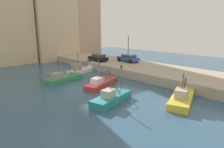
{
  "coord_description": "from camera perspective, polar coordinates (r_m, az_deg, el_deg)",
  "views": [
    {
      "loc": [
        -13.37,
        -17.74,
        7.12
      ],
      "look_at": [
        3.86,
        0.41,
        1.2
      ],
      "focal_mm": 30.69,
      "sensor_mm": 36.0,
      "label": 1
    }
  ],
  "objects": [
    {
      "name": "fishing_boat_green",
      "position": [
        27.83,
        -13.5,
        -1.66
      ],
      "size": [
        6.31,
        2.4,
        4.2
      ],
      "color": "#388951",
      "rests_on": "ground"
    },
    {
      "name": "parked_car_black",
      "position": [
        36.29,
        -4.15,
        4.96
      ],
      "size": [
        1.96,
        4.09,
        1.3
      ],
      "color": "black",
      "rests_on": "quay_wall"
    },
    {
      "name": "fishing_boat_red",
      "position": [
        24.82,
        -2.68,
        -3.15
      ],
      "size": [
        6.78,
        3.81,
        4.4
      ],
      "color": "#BC3833",
      "rests_on": "ground"
    },
    {
      "name": "waterfront_building_central",
      "position": [
        52.35,
        -8.82,
        17.72
      ],
      "size": [
        7.49,
        6.42,
        22.53
      ],
      "color": "tan",
      "rests_on": "ground"
    },
    {
      "name": "fishing_boat_yellow",
      "position": [
        20.89,
        20.2,
        -7.13
      ],
      "size": [
        7.09,
        3.95,
        3.88
      ],
      "color": "gold",
      "rests_on": "ground"
    },
    {
      "name": "parked_car_blue",
      "position": [
        35.4,
        4.83,
        4.79
      ],
      "size": [
        2.14,
        4.37,
        1.35
      ],
      "color": "#334C9E",
      "rests_on": "quay_wall"
    },
    {
      "name": "mooring_bollard_mid",
      "position": [
        29.17,
        2.82,
        2.14
      ],
      "size": [
        0.28,
        0.28,
        0.55
      ],
      "primitive_type": "cylinder",
      "color": "#2D2D33",
      "rests_on": "quay_wall"
    },
    {
      "name": "fishing_boat_white",
      "position": [
        32.7,
        -8.78,
        0.82
      ],
      "size": [
        6.05,
        3.56,
        4.43
      ],
      "color": "white",
      "rests_on": "ground"
    },
    {
      "name": "fishing_boat_teal",
      "position": [
        19.48,
        0.42,
        -7.82
      ],
      "size": [
        6.01,
        2.78,
        3.89
      ],
      "color": "teal",
      "rests_on": "ground"
    },
    {
      "name": "quay_wall",
      "position": [
        31.23,
        10.74,
        1.03
      ],
      "size": [
        9.0,
        56.0,
        1.2
      ],
      "primitive_type": "cube",
      "color": "#ADA08C",
      "rests_on": "ground"
    },
    {
      "name": "quay_streetlamp",
      "position": [
        35.39,
        4.88,
        8.94
      ],
      "size": [
        0.36,
        0.36,
        4.83
      ],
      "color": "#38383D",
      "rests_on": "quay_wall"
    },
    {
      "name": "mooring_bollard_north",
      "position": [
        35.08,
        -6.69,
        3.96
      ],
      "size": [
        0.28,
        0.28,
        0.55
      ],
      "primitive_type": "cylinder",
      "color": "#2D2D33",
      "rests_on": "quay_wall"
    },
    {
      "name": "water_surface",
      "position": [
        23.32,
        -6.23,
        -4.54
      ],
      "size": [
        80.0,
        80.0,
        0.0
      ],
      "primitive_type": "plane",
      "color": "#335675",
      "rests_on": "ground"
    },
    {
      "name": "waterfront_building_east_mid",
      "position": [
        47.37,
        -16.88,
        12.74
      ],
      "size": [
        9.84,
        6.5,
        14.18
      ],
      "color": "beige",
      "rests_on": "ground"
    }
  ]
}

